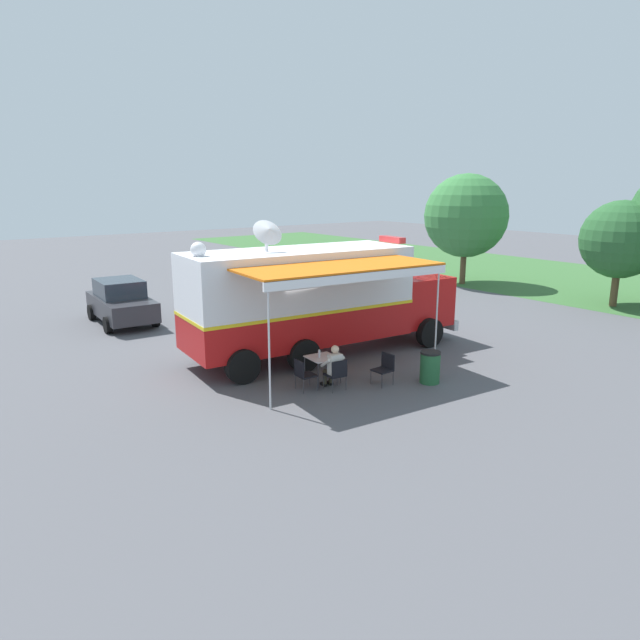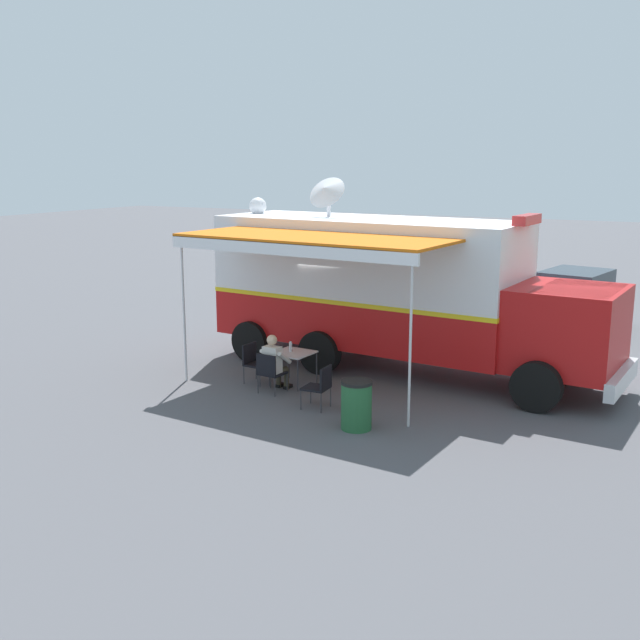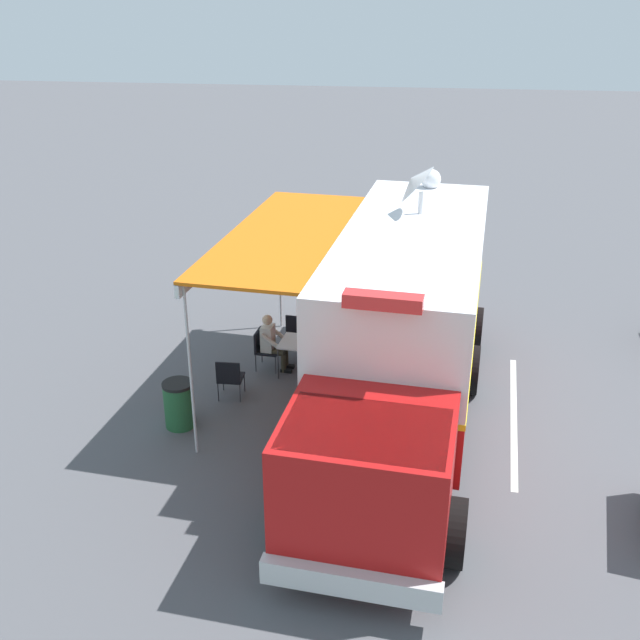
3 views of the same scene
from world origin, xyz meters
The scene contains 15 objects.
ground_plane centered at (0.00, 0.00, 0.00)m, with size 100.00×100.00×0.00m, color #515156.
grass_verge centered at (0.00, 21.42, 0.00)m, with size 80.00×14.00×0.01m, color #386633.
lot_stripe centered at (-2.10, 0.43, 0.00)m, with size 0.12×4.80×0.01m, color silver.
command_truck centered at (0.10, 0.74, 1.94)m, with size 5.36×9.67×4.53m.
folding_table centered at (2.26, -0.76, 0.67)m, with size 0.87×0.87×0.73m.
water_bottle centered at (2.21, -0.84, 0.83)m, with size 0.07×0.07×0.22m.
folding_chair_at_table centered at (3.05, -0.88, 0.51)m, with size 0.52×0.52×0.87m.
folding_chair_beside_table centered at (2.50, -1.61, 0.51)m, with size 0.52×0.52×0.87m.
folding_chair_spare_by_truck centered at (3.45, 0.52, 0.51)m, with size 0.49×0.49×0.87m.
seated_responder centered at (2.87, -0.86, 0.65)m, with size 0.69×0.59×1.25m.
trash_bin centered at (4.13, 1.61, 0.46)m, with size 0.57×0.57×0.91m.
car_behind_truck centered at (-8.14, -3.00, 0.88)m, with size 4.29×2.19×1.76m.
car_far_corner centered at (-5.93, 3.80, 0.88)m, with size 4.47×2.61×1.76m.
tree_far_left centered at (-5.95, 15.34, 3.76)m, with size 4.54×4.54×6.04m.
tree_left_of_centre centered at (2.13, 16.09, 3.04)m, with size 3.49×3.49×4.79m.
Camera 1 is at (14.37, -9.96, 5.47)m, focal length 31.78 mm.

